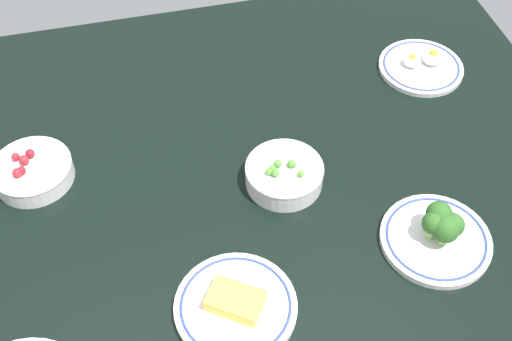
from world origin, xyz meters
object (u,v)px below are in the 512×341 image
bowl_peas (284,174)px  plate_broccoli (438,233)px  plate_cheese (236,306)px  plate_eggs (421,65)px  bowl_berries (32,171)px

bowl_peas → plate_broccoli: bearing=-40.9°
plate_cheese → plate_broccoli: bearing=7.0°
plate_eggs → bowl_peas: 45.90cm
plate_cheese → bowl_peas: bearing=58.5°
bowl_peas → bowl_berries: bowl_peas is taller
plate_broccoli → plate_eggs: 47.03cm
plate_broccoli → bowl_peas: size_ratio=1.32×
plate_eggs → bowl_peas: bowl_peas is taller
plate_eggs → bowl_peas: bearing=-147.7°
plate_eggs → bowl_berries: (-85.12, -12.01, 1.24)cm
plate_broccoli → bowl_berries: size_ratio=1.29×
bowl_peas → plate_eggs: bearing=32.3°
bowl_peas → plate_cheese: bowl_peas is taller
bowl_peas → plate_cheese: (-14.93, -24.31, -1.29)cm
plate_broccoli → plate_cheese: size_ratio=0.97×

